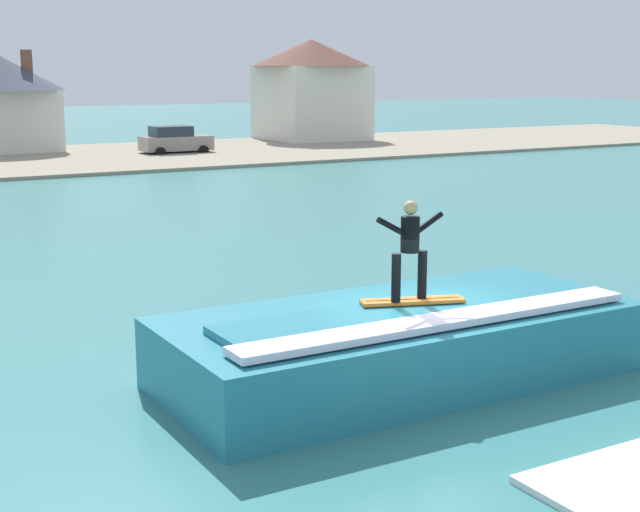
# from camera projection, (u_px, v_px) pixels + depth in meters

# --- Properties ---
(ground_plane) EXTENTS (260.00, 260.00, 0.00)m
(ground_plane) POSITION_uv_depth(u_px,v_px,m) (416.00, 379.00, 15.85)
(ground_plane) COLOR teal
(wave_crest) EXTENTS (8.29, 3.63, 1.37)m
(wave_crest) POSITION_uv_depth(u_px,v_px,m) (402.00, 343.00, 15.79)
(wave_crest) COLOR teal
(wave_crest) RESTS_ON ground_plane
(surfboard) EXTENTS (1.81, 0.95, 0.06)m
(surfboard) POSITION_uv_depth(u_px,v_px,m) (412.00, 301.00, 15.60)
(surfboard) COLOR orange
(surfboard) RESTS_ON wave_crest
(surfer) EXTENTS (1.34, 0.32, 1.71)m
(surfer) POSITION_uv_depth(u_px,v_px,m) (410.00, 245.00, 15.35)
(surfer) COLOR black
(surfer) RESTS_ON surfboard
(car_far_shore) EXTENTS (4.44, 2.26, 1.86)m
(car_far_shore) POSITION_uv_depth(u_px,v_px,m) (175.00, 140.00, 58.05)
(car_far_shore) COLOR gray
(car_far_shore) RESTS_ON ground_plane
(house_gabled_white) EXTENTS (9.05, 9.05, 7.61)m
(house_gabled_white) POSITION_uv_depth(u_px,v_px,m) (311.00, 85.00, 68.90)
(house_gabled_white) COLOR silver
(house_gabled_white) RESTS_ON ground_plane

